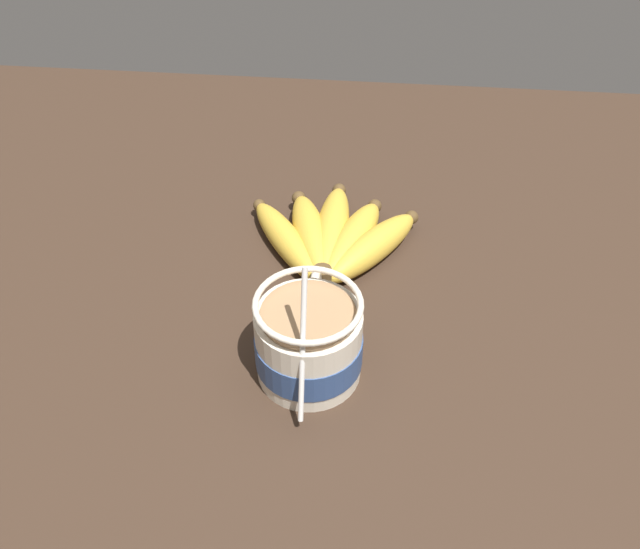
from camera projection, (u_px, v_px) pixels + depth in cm
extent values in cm
cube|color=#332319|center=(297.00, 348.00, 73.72)|extent=(113.21, 113.21, 2.57)
cylinder|color=beige|center=(309.00, 344.00, 67.17)|extent=(10.07, 10.07, 7.76)
cylinder|color=navy|center=(309.00, 349.00, 67.61)|extent=(10.27, 10.27, 3.22)
torus|color=beige|center=(315.00, 295.00, 71.04)|extent=(5.32, 0.90, 5.32)
cylinder|color=#997551|center=(308.00, 315.00, 64.50)|extent=(8.87, 8.87, 0.40)
torus|color=beige|center=(308.00, 304.00, 63.59)|extent=(10.07, 10.07, 0.60)
cylinder|color=silver|center=(303.00, 347.00, 60.93)|extent=(5.74, 0.50, 13.86)
ellipsoid|color=silver|center=(307.00, 375.00, 67.47)|extent=(3.00, 2.00, 0.80)
cylinder|color=#4C381E|center=(322.00, 279.00, 75.58)|extent=(2.00, 2.00, 3.00)
ellipsoid|color=gold|center=(372.00, 247.00, 80.82)|extent=(14.21, 11.87, 3.69)
sphere|color=#4C381E|center=(411.00, 217.00, 84.93)|extent=(1.66, 1.66, 1.66)
ellipsoid|color=gold|center=(352.00, 240.00, 81.69)|extent=(14.89, 8.25, 3.73)
sphere|color=#4C381E|center=(375.00, 206.00, 86.55)|extent=(1.68, 1.68, 1.68)
ellipsoid|color=gold|center=(332.00, 231.00, 82.90)|extent=(16.54, 4.24, 3.78)
sphere|color=#4C381E|center=(339.00, 190.00, 88.94)|extent=(1.70, 1.70, 1.70)
ellipsoid|color=gold|center=(309.00, 236.00, 82.31)|extent=(15.42, 7.72, 3.77)
sphere|color=#4C381E|center=(299.00, 198.00, 87.75)|extent=(1.70, 1.70, 1.70)
ellipsoid|color=gold|center=(287.00, 241.00, 81.95)|extent=(14.70, 11.27, 3.37)
sphere|color=#4C381E|center=(259.00, 205.00, 86.99)|extent=(1.52, 1.52, 1.52)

